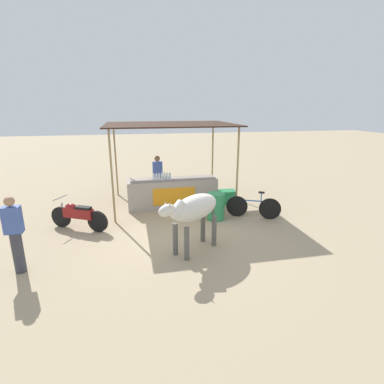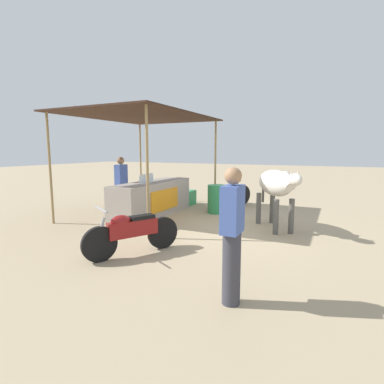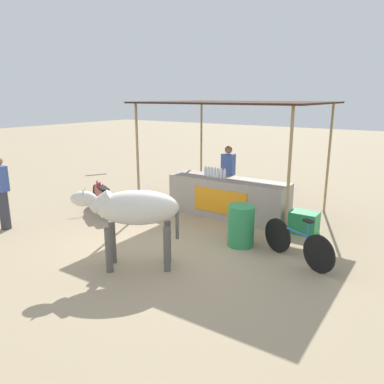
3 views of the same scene
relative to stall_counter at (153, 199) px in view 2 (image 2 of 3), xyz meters
The scene contains 11 objects.
ground_plane 2.25m from the stall_counter, 90.00° to the right, with size 60.00×60.00×0.00m, color tan.
stall_counter is the anchor object (origin of this frame).
stall_awning 2.21m from the stall_counter, 90.00° to the left, with size 4.20×3.20×2.78m.
water_bottle_row 0.69m from the stall_counter, behind, with size 0.61×0.07×0.25m.
vendor_behind_counter 0.94m from the stall_counter, 119.03° to the left, with size 0.34×0.22×1.65m.
cooler_box 1.95m from the stall_counter, ahead, with size 0.60×0.44×0.48m, color #268C4C.
water_barrel 1.86m from the stall_counter, 53.43° to the right, with size 0.53×0.53×0.83m, color #2D8C51.
cow 3.43m from the stall_counter, 89.68° to the right, with size 1.69×1.36×1.44m.
motorcycle_parked 3.21m from the stall_counter, 153.13° to the right, with size 1.62×0.98×0.90m.
bicycle_leaning 2.80m from the stall_counter, 35.15° to the right, with size 1.51×0.76×0.85m.
passerby_on_street 5.17m from the stall_counter, 136.23° to the right, with size 0.34×0.22×1.65m.
Camera 2 is at (-6.99, -2.44, 1.85)m, focal length 28.00 mm.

